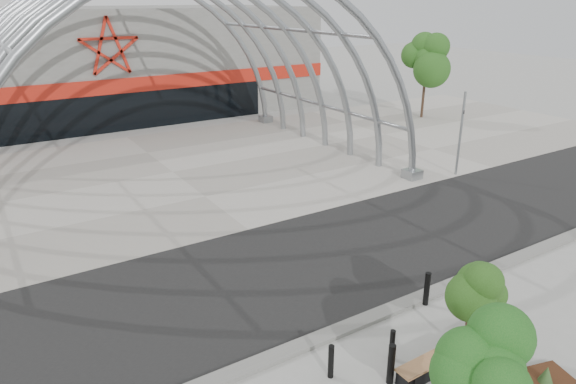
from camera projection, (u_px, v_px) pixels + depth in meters
ground at (361, 317)px, 14.94m from camera, size 140.00×140.00×0.00m
road at (296, 266)px, 17.70m from camera, size 140.00×7.00×0.02m
forecourt at (173, 172)px, 27.19m from camera, size 60.00×17.00×0.04m
kerb at (367, 319)px, 14.72m from camera, size 60.00×0.50×0.12m
arena_building at (87, 62)px, 39.98m from camera, size 34.00×15.24×8.00m
vault_canopy at (173, 172)px, 27.19m from camera, size 20.80×15.80×20.36m
signal_pole at (461, 133)px, 26.04m from camera, size 0.14×0.61×4.35m
street_tree_0 at (497, 355)px, 9.71m from camera, size 1.45×1.45×3.30m
street_tree_1 at (474, 279)px, 12.62m from camera, size 1.31×1.31×3.10m
bench_0 at (432, 366)px, 12.63m from camera, size 2.13×0.49×0.45m
bench_1 at (471, 348)px, 13.28m from camera, size 2.03×0.53×0.42m
bollard_0 at (331, 361)px, 12.41m from camera, size 0.15×0.15×0.91m
bollard_1 at (392, 345)px, 13.04m from camera, size 0.14×0.14×0.86m
bollard_2 at (391, 364)px, 12.19m from camera, size 0.17×0.17×1.09m
bollard_3 at (427, 289)px, 15.35m from camera, size 0.17×0.17×1.08m
bollard_4 at (481, 301)px, 14.86m from camera, size 0.15×0.15×0.94m
bg_tree_1 at (427, 61)px, 38.12m from camera, size 2.70×2.70×5.91m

